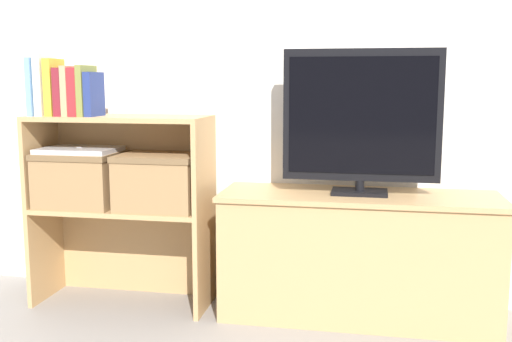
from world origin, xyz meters
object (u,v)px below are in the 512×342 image
Objects in this scene: book_skyblue at (38,87)px; book_ivory at (45,85)px; laptop at (80,150)px; book_maroon at (64,92)px; book_crimson at (79,92)px; book_navy at (94,94)px; storage_basket_right at (160,179)px; book_mustard at (54,87)px; book_olive at (87,91)px; book_tan at (71,91)px; tv_stand at (358,256)px; storage_basket_left at (81,177)px; tv at (361,119)px.

book_ivory reaches higher than book_skyblue.
book_maroon is at bearing -140.24° from laptop.
book_crimson is 0.07m from book_navy.
book_mustard is at bearing -175.45° from storage_basket_right.
book_olive is at bearing -29.27° from laptop.
book_tan is at bearing -174.52° from storage_basket_right.
book_navy reaches higher than tv_stand.
storage_basket_left is at bearing 150.73° from book_olive.
book_olive is at bearing 0.00° from book_mustard.
book_ivory reaches higher than book_olive.
book_maroon reaches higher than storage_basket_left.
storage_basket_right is at bearing 3.89° from book_skyblue.
book_ivory reaches higher than book_crimson.
book_crimson reaches higher than storage_basket_right.
tv is at bearing -90.00° from tv_stand.
book_skyblue is at bearing 180.00° from book_mustard.
tv is 1.19m from laptop.
tv is at bearing 3.31° from book_ivory.
book_mustard is 0.74× the size of laptop.
book_crimson is at bearing 0.00° from book_tan.
book_tan is at bearing 0.00° from book_ivory.
book_ivory reaches higher than storage_basket_right.
book_ivory is 1.29× the size of book_crimson.
book_skyblue is 0.15m from book_tan.
book_tan is 0.61× the size of storage_basket_left.
laptop reaches higher than storage_basket_left.
book_maroon is 0.10m from book_olive.
book_olive is 0.62× the size of storage_basket_right.
tv_stand is at bearing 3.61° from book_maroon.
book_mustard reaches higher than laptop.
book_ivory reaches higher than book_mustard.
book_skyblue is 0.71× the size of storage_basket_right.
book_tan is at bearing 0.00° from book_skyblue.
laptop is (-1.18, -0.04, 0.41)m from tv_stand.
book_ivory is at bearing -176.69° from tv.
book_skyblue reaches higher than book_mustard.
book_mustard is 0.18m from book_navy.
book_olive is 0.37m from storage_basket_left.
book_olive is at bearing 0.00° from book_tan.
book_maroon is (-1.22, -0.08, 0.66)m from tv_stand.
book_mustard reaches higher than storage_basket_right.
book_crimson is at bearing -52.12° from storage_basket_left.
book_navy is 0.54× the size of storage_basket_right.
tv is 0.87m from storage_basket_right.
book_olive is (0.04, 0.00, 0.00)m from book_crimson.
book_mustard is 0.08m from book_tan.
book_crimson is 0.25m from laptop.
tv is 1.31m from book_ivory.
tv reaches higher than book_mustard.
book_crimson is at bearing 180.00° from book_navy.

